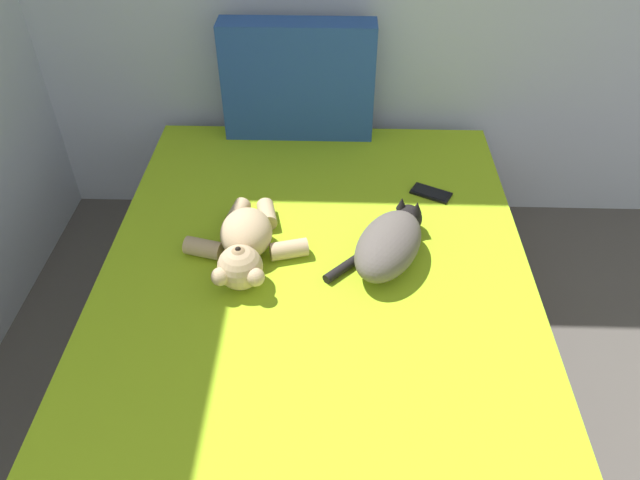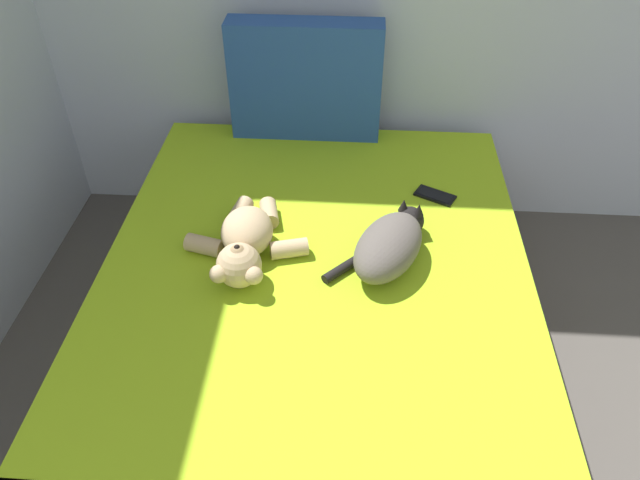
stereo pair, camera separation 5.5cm
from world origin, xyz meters
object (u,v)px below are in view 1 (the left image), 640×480
at_px(bed, 315,337).
at_px(cell_phone, 431,193).
at_px(patterned_cushion, 298,81).
at_px(cat, 390,243).
at_px(teddy_bear, 245,244).

height_order(bed, cell_phone, cell_phone).
xyz_separation_m(patterned_cushion, cell_phone, (0.52, -0.44, -0.24)).
distance_m(bed, cell_phone, 0.70).
xyz_separation_m(bed, patterned_cushion, (-0.10, 0.94, 0.49)).
bearing_deg(cell_phone, bed, -129.95).
distance_m(bed, patterned_cushion, 1.07).
bearing_deg(cat, patterned_cushion, 113.02).
bearing_deg(bed, cell_phone, 50.05).
xyz_separation_m(bed, cell_phone, (0.42, 0.50, 0.25)).
relative_size(bed, cell_phone, 12.47).
height_order(patterned_cushion, cat, patterned_cushion).
xyz_separation_m(teddy_bear, cell_phone, (0.65, 0.39, -0.06)).
bearing_deg(cell_phone, teddy_bear, -149.44).
height_order(bed, patterned_cushion, patterned_cushion).
relative_size(cat, teddy_bear, 0.90).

